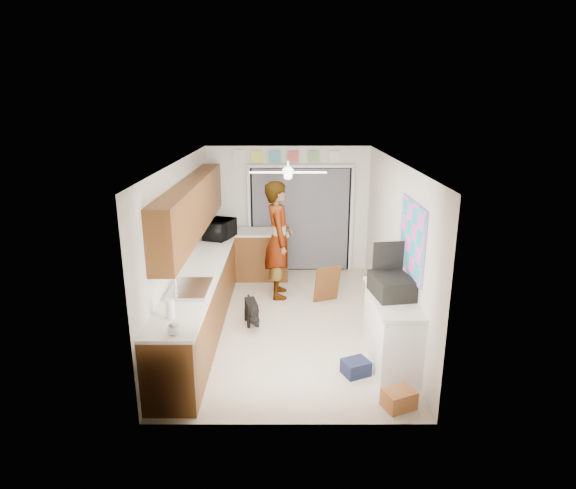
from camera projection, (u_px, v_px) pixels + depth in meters
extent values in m
plane|color=beige|center=(288.00, 322.00, 7.56)|extent=(5.00, 5.00, 0.00)
plane|color=white|center=(288.00, 162.00, 6.84)|extent=(5.00, 5.00, 0.00)
plane|color=white|center=(288.00, 210.00, 9.59)|extent=(3.20, 0.00, 3.20)
plane|color=white|center=(288.00, 318.00, 4.80)|extent=(3.20, 0.00, 3.20)
plane|color=white|center=(181.00, 246.00, 7.20)|extent=(0.00, 5.00, 5.00)
plane|color=white|center=(395.00, 246.00, 7.20)|extent=(0.00, 5.00, 5.00)
cube|color=brown|center=(204.00, 295.00, 7.43)|extent=(0.60, 4.80, 0.90)
cube|color=white|center=(203.00, 267.00, 7.29)|extent=(0.62, 4.80, 0.04)
cube|color=brown|center=(192.00, 207.00, 7.23)|extent=(0.32, 4.00, 0.80)
cube|color=silver|center=(190.00, 289.00, 6.32)|extent=(0.50, 0.76, 0.06)
cylinder|color=silver|center=(175.00, 282.00, 6.30)|extent=(0.03, 0.03, 0.22)
cube|color=brown|center=(262.00, 255.00, 9.34)|extent=(1.00, 0.60, 0.90)
cube|color=white|center=(262.00, 232.00, 9.21)|extent=(1.04, 0.64, 0.04)
cube|color=black|center=(300.00, 220.00, 9.62)|extent=(2.00, 0.06, 2.10)
cube|color=slate|center=(300.00, 220.00, 9.58)|extent=(1.90, 0.03, 2.05)
cube|color=white|center=(249.00, 220.00, 9.59)|extent=(0.06, 0.04, 2.10)
cube|color=white|center=(351.00, 220.00, 9.59)|extent=(0.06, 0.04, 2.10)
cube|color=white|center=(301.00, 166.00, 9.29)|extent=(2.10, 0.04, 0.06)
cube|color=#DFF050|center=(257.00, 157.00, 9.26)|extent=(0.22, 0.02, 0.22)
cube|color=#4DADCE|center=(275.00, 157.00, 9.26)|extent=(0.22, 0.02, 0.22)
cube|color=#CB574C|center=(293.00, 157.00, 9.26)|extent=(0.22, 0.02, 0.22)
cube|color=#75AD63|center=(314.00, 157.00, 9.26)|extent=(0.22, 0.02, 0.22)
cube|color=white|center=(335.00, 157.00, 9.26)|extent=(0.22, 0.02, 0.22)
cube|color=silver|center=(239.00, 157.00, 9.26)|extent=(0.22, 0.02, 0.26)
cube|color=white|center=(391.00, 331.00, 6.28)|extent=(0.50, 1.40, 0.90)
cube|color=white|center=(393.00, 298.00, 6.15)|extent=(0.54, 1.44, 0.04)
cube|color=#F75BDE|center=(412.00, 238.00, 6.13)|extent=(0.03, 1.15, 0.95)
cube|color=white|center=(288.00, 172.00, 7.08)|extent=(1.14, 1.14, 0.24)
imported|color=black|center=(220.00, 229.00, 8.68)|extent=(0.59, 0.71, 0.34)
imported|color=white|center=(174.00, 330.00, 5.12)|extent=(0.14, 0.14, 0.11)
cylinder|color=silver|center=(176.00, 330.00, 5.11)|extent=(0.08, 0.08, 0.12)
cylinder|color=white|center=(170.00, 308.00, 5.51)|extent=(0.12, 0.12, 0.22)
cube|color=black|center=(391.00, 286.00, 6.13)|extent=(0.55, 0.67, 0.26)
cube|color=yellow|center=(391.00, 294.00, 6.16)|extent=(0.53, 0.64, 0.02)
cube|color=black|center=(388.00, 260.00, 6.34)|extent=(0.42, 0.10, 0.50)
cube|color=#C76C3E|center=(399.00, 399.00, 5.42)|extent=(0.42, 0.37, 0.22)
cube|color=#161C37|center=(356.00, 367.00, 6.08)|extent=(0.40, 0.37, 0.19)
cube|color=brown|center=(327.00, 284.00, 8.21)|extent=(0.48, 0.31, 0.66)
imported|color=white|center=(279.00, 240.00, 8.31)|extent=(0.55, 0.78, 2.05)
cube|color=black|center=(251.00, 311.00, 7.44)|extent=(0.35, 0.58, 0.42)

